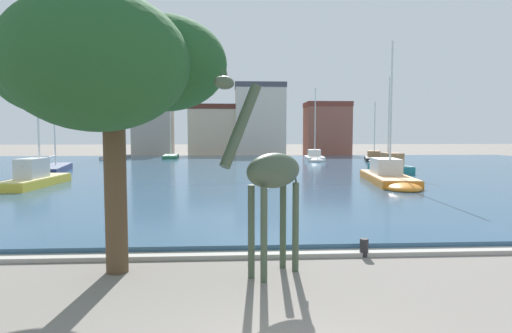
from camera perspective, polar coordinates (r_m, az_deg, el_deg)
name	(u,v)px	position (r m, az deg, el deg)	size (l,w,h in m)	color
harbor_water	(240,171)	(38.47, -2.14, -0.60)	(82.12, 53.02, 0.26)	#2D5170
quay_edge_coping	(262,254)	(12.06, 0.82, -11.72)	(82.12, 0.50, 0.12)	#ADA89E
giraffe_statue	(270,175)	(10.04, 1.88, -1.12)	(2.31, 2.09, 4.78)	#3D4C38
sailboat_navy	(56,169)	(40.86, -25.22, -0.33)	(3.61, 9.68, 6.24)	navy
sailboat_black	(374,159)	(54.60, 15.55, 1.04)	(4.29, 8.84, 7.44)	black
sailboat_grey	(115,157)	(59.00, -18.39, 1.24)	(2.40, 7.85, 8.29)	#939399
sailboat_white	(315,158)	(52.03, 7.88, 1.10)	(2.54, 5.96, 9.06)	white
sailboat_yellow	(40,179)	(29.56, -27.04, -1.51)	(1.85, 7.37, 8.77)	gold
sailboat_teal	(388,167)	(38.11, 17.27, -0.07)	(1.93, 6.68, 8.28)	teal
sailboat_green	(171,157)	(59.55, -11.31, 1.29)	(2.44, 7.13, 9.50)	#236B42
sailboat_orange	(389,178)	(28.96, 17.45, -1.48)	(3.50, 9.53, 9.35)	orange
shade_tree	(111,71)	(10.63, -18.94, 12.07)	(5.46, 6.09, 6.30)	brown
mooring_bollard	(364,248)	(12.40, 14.30, -10.49)	(0.24, 0.24, 0.50)	#232326
townhouse_wide_warehouse	(153,122)	(71.17, -13.64, 5.87)	(6.18, 5.59, 11.04)	gray
townhouse_tall_gabled	(214,130)	(69.70, -5.71, 4.84)	(7.91, 6.75, 8.23)	#C6B293
townhouse_end_terrace	(260,120)	(69.08, 0.52, 6.28)	(8.03, 6.05, 11.62)	beige
townhouse_corner_house	(327,129)	(70.71, 9.50, 4.99)	(7.16, 5.53, 8.70)	#8E5142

